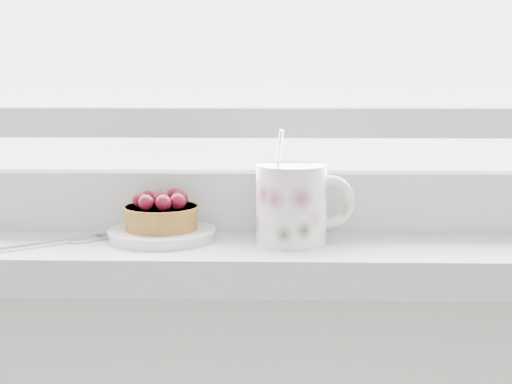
{
  "coord_description": "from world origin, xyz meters",
  "views": [
    {
      "loc": [
        0.04,
        1.1,
        1.12
      ],
      "look_at": [
        0.02,
        1.88,
        1.0
      ],
      "focal_mm": 50.0,
      "sensor_mm": 36.0,
      "label": 1
    }
  ],
  "objects_px": {
    "saucer": "(162,234)",
    "fork": "(37,245)",
    "floral_mug": "(294,203)",
    "raspberry_tart": "(162,213)"
  },
  "relations": [
    {
      "from": "floral_mug",
      "to": "fork",
      "type": "bearing_deg",
      "value": -174.82
    },
    {
      "from": "floral_mug",
      "to": "raspberry_tart",
      "type": "bearing_deg",
      "value": 173.91
    },
    {
      "from": "saucer",
      "to": "fork",
      "type": "xyz_separation_m",
      "value": [
        -0.13,
        -0.04,
        -0.0
      ]
    },
    {
      "from": "saucer",
      "to": "raspberry_tart",
      "type": "height_order",
      "value": "raspberry_tart"
    },
    {
      "from": "raspberry_tart",
      "to": "floral_mug",
      "type": "distance_m",
      "value": 0.15
    },
    {
      "from": "saucer",
      "to": "fork",
      "type": "distance_m",
      "value": 0.14
    },
    {
      "from": "raspberry_tart",
      "to": "floral_mug",
      "type": "relative_size",
      "value": 0.68
    },
    {
      "from": "saucer",
      "to": "fork",
      "type": "bearing_deg",
      "value": -162.43
    },
    {
      "from": "saucer",
      "to": "floral_mug",
      "type": "distance_m",
      "value": 0.16
    },
    {
      "from": "saucer",
      "to": "floral_mug",
      "type": "relative_size",
      "value": 0.98
    }
  ]
}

